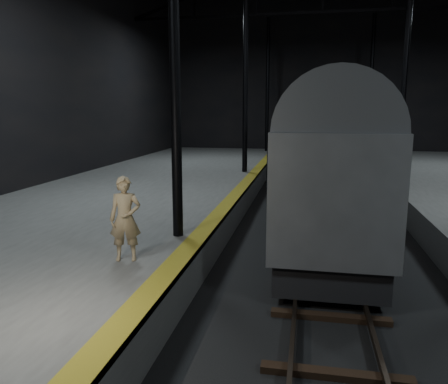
# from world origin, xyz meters

# --- Properties ---
(ground) EXTENTS (44.00, 44.00, 0.00)m
(ground) POSITION_xyz_m (0.00, 0.00, 0.00)
(ground) COLOR black
(ground) RESTS_ON ground
(platform_left) EXTENTS (9.00, 43.80, 1.00)m
(platform_left) POSITION_xyz_m (-7.50, 0.00, 0.50)
(platform_left) COLOR #50504E
(platform_left) RESTS_ON ground
(tactile_strip) EXTENTS (0.50, 43.80, 0.01)m
(tactile_strip) POSITION_xyz_m (-3.25, 0.00, 1.00)
(tactile_strip) COLOR olive
(tactile_strip) RESTS_ON platform_left
(track) EXTENTS (2.40, 43.00, 0.24)m
(track) POSITION_xyz_m (0.00, 0.00, 0.07)
(track) COLOR #3F3328
(track) RESTS_ON ground
(train) EXTENTS (2.79, 18.57, 4.96)m
(train) POSITION_xyz_m (-0.00, 3.42, 2.77)
(train) COLOR #929599
(train) RESTS_ON ground
(woman) EXTENTS (0.76, 0.60, 1.83)m
(woman) POSITION_xyz_m (-4.35, -6.02, 1.92)
(woman) COLOR tan
(woman) RESTS_ON platform_left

